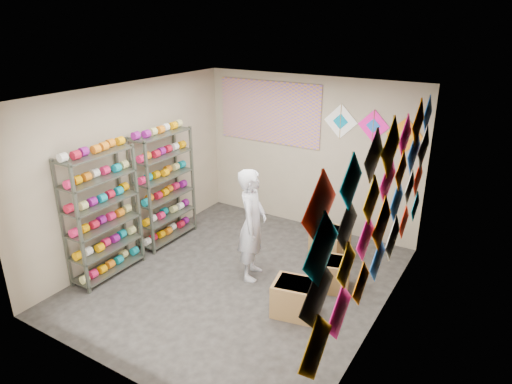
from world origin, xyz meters
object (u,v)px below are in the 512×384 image
Objects in this scene: shelf_rack_back at (164,187)px; carton_c at (330,243)px; carton_a at (295,298)px; carton_b at (330,274)px; shelf_rack_front at (102,215)px; shopkeeper at (252,225)px.

shelf_rack_back is 3.54× the size of carton_c.
carton_a is 1.62m from carton_c.
shelf_rack_back is 3.58× the size of carton_b.
carton_c is (2.63, 2.17, -0.72)m from shelf_rack_front.
carton_a is at bearing -116.55° from carton_b.
carton_b is (2.98, 1.35, -0.73)m from shelf_rack_front.
shelf_rack_back is 2.86m from carton_c.
shopkeeper reaches higher than carton_c.
carton_a is (0.95, -0.50, -0.61)m from shopkeeper.
carton_b is at bearing 24.38° from shelf_rack_front.
carton_c reaches higher than carton_b.
carton_b is (2.98, 0.05, -0.73)m from shelf_rack_back.
carton_a reaches higher than carton_b.
shelf_rack_front and shelf_rack_back have the same top height.
carton_b is (0.16, 0.80, -0.01)m from carton_a.
shelf_rack_back reaches higher than carton_b.
shopkeeper is 1.30m from carton_b.
shopkeeper reaches higher than carton_b.
shopkeeper is 1.48m from carton_c.
carton_a is at bearing -79.26° from carton_c.
shelf_rack_front is at bearing -136.60° from carton_c.
shelf_rack_back is (0.00, 1.30, 0.00)m from shelf_rack_front.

